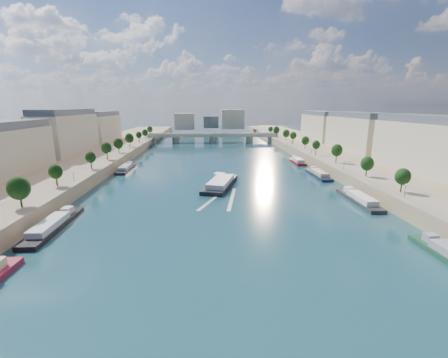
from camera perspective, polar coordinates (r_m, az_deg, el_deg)
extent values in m
plane|color=#0C2836|center=(139.51, -1.08, 0.81)|extent=(700.00, 700.00, 0.00)
cube|color=#9E8460|center=(154.17, -28.91, 1.28)|extent=(44.00, 520.00, 5.00)
cube|color=#9E8460|center=(158.82, 25.87, 1.94)|extent=(44.00, 520.00, 5.00)
cube|color=gray|center=(147.80, -23.78, 2.37)|extent=(14.00, 520.00, 0.10)
cube|color=gray|center=(151.65, 21.00, 2.89)|extent=(14.00, 520.00, 0.10)
cylinder|color=#382B1E|center=(95.67, -34.63, -3.51)|extent=(0.50, 0.50, 3.82)
ellipsoid|color=black|center=(94.81, -34.93, -1.43)|extent=(4.80, 4.80, 5.52)
cylinder|color=#382B1E|center=(116.04, -28.64, -0.07)|extent=(0.50, 0.50, 3.82)
ellipsoid|color=black|center=(115.34, -28.85, 1.66)|extent=(4.80, 4.80, 5.52)
cylinder|color=#382B1E|center=(137.59, -24.49, 2.32)|extent=(0.50, 0.50, 3.82)
ellipsoid|color=black|center=(136.99, -24.64, 3.79)|extent=(4.80, 4.80, 5.52)
cylinder|color=#382B1E|center=(159.83, -21.46, 4.05)|extent=(0.50, 0.50, 3.82)
ellipsoid|color=black|center=(159.32, -21.58, 5.32)|extent=(4.80, 4.80, 5.52)
cylinder|color=#382B1E|center=(182.53, -19.18, 5.34)|extent=(0.50, 0.50, 3.82)
ellipsoid|color=black|center=(182.08, -19.27, 6.46)|extent=(4.80, 4.80, 5.52)
cylinder|color=#382B1E|center=(205.51, -17.39, 6.34)|extent=(0.50, 0.50, 3.82)
ellipsoid|color=black|center=(205.12, -17.46, 7.34)|extent=(4.80, 4.80, 5.52)
cylinder|color=#382B1E|center=(228.71, -15.96, 7.14)|extent=(0.50, 0.50, 3.82)
ellipsoid|color=black|center=(228.36, -16.02, 8.03)|extent=(4.80, 4.80, 5.52)
cylinder|color=#382B1E|center=(252.06, -14.79, 7.78)|extent=(0.50, 0.50, 3.82)
ellipsoid|color=black|center=(251.74, -14.84, 8.60)|extent=(4.80, 4.80, 5.52)
cylinder|color=#382B1E|center=(275.52, -13.82, 8.32)|extent=(0.50, 0.50, 3.82)
ellipsoid|color=black|center=(275.22, -13.86, 9.06)|extent=(4.80, 4.80, 5.52)
cylinder|color=#382B1E|center=(107.58, 30.82, -1.32)|extent=(0.50, 0.50, 3.82)
ellipsoid|color=black|center=(106.82, 31.06, 0.54)|extent=(4.80, 4.80, 5.52)
cylinder|color=#382B1E|center=(127.56, 24.93, 1.46)|extent=(0.50, 0.50, 3.82)
ellipsoid|color=black|center=(126.92, 25.09, 3.04)|extent=(4.80, 4.80, 5.52)
cylinder|color=#382B1E|center=(148.73, 20.67, 3.45)|extent=(0.50, 0.50, 3.82)
ellipsoid|color=black|center=(148.18, 20.78, 4.82)|extent=(4.80, 4.80, 5.52)
cylinder|color=#382B1E|center=(170.65, 17.47, 4.93)|extent=(0.50, 0.50, 3.82)
ellipsoid|color=black|center=(170.17, 17.56, 6.12)|extent=(4.80, 4.80, 5.52)
cylinder|color=#382B1E|center=(193.06, 15.00, 6.06)|extent=(0.50, 0.50, 3.82)
ellipsoid|color=black|center=(192.64, 15.06, 7.12)|extent=(4.80, 4.80, 5.52)
cylinder|color=#382B1E|center=(215.82, 13.04, 6.94)|extent=(0.50, 0.50, 3.82)
ellipsoid|color=black|center=(215.44, 13.09, 7.89)|extent=(4.80, 4.80, 5.52)
cylinder|color=#382B1E|center=(238.82, 11.44, 7.65)|extent=(0.50, 0.50, 3.82)
ellipsoid|color=black|center=(238.48, 11.49, 8.51)|extent=(4.80, 4.80, 5.52)
cylinder|color=#382B1E|center=(262.00, 10.13, 8.23)|extent=(0.50, 0.50, 3.82)
ellipsoid|color=black|center=(261.69, 10.16, 9.02)|extent=(4.80, 4.80, 5.52)
cylinder|color=#382B1E|center=(285.32, 9.03, 8.72)|extent=(0.50, 0.50, 3.82)
ellipsoid|color=black|center=(285.03, 9.05, 9.43)|extent=(4.80, 4.80, 5.52)
cylinder|color=black|center=(118.52, -26.75, 0.45)|extent=(0.14, 0.14, 4.00)
sphere|color=#FFE5B2|center=(118.11, -26.86, 1.44)|extent=(0.36, 0.36, 0.36)
cylinder|color=black|center=(155.29, -21.04, 3.86)|extent=(0.14, 0.14, 4.00)
sphere|color=#FFE5B2|center=(154.98, -21.10, 4.62)|extent=(0.36, 0.36, 0.36)
cylinder|color=black|center=(193.35, -17.51, 5.93)|extent=(0.14, 0.14, 4.00)
sphere|color=#FFE5B2|center=(193.10, -17.56, 6.54)|extent=(0.36, 0.36, 0.36)
cylinder|color=black|center=(232.06, -15.15, 7.30)|extent=(0.14, 0.14, 4.00)
sphere|color=#FFE5B2|center=(231.85, -15.18, 7.82)|extent=(0.36, 0.36, 0.36)
cylinder|color=black|center=(102.19, 31.19, -2.03)|extent=(0.14, 0.14, 4.00)
sphere|color=#FFE5B2|center=(101.71, 31.34, -0.89)|extent=(0.36, 0.36, 0.36)
cylinder|color=black|center=(136.05, 21.87, 2.49)|extent=(0.14, 0.14, 4.00)
sphere|color=#FFE5B2|center=(135.69, 21.95, 3.36)|extent=(0.36, 0.36, 0.36)
cylinder|color=black|center=(172.56, 16.35, 5.13)|extent=(0.14, 0.14, 4.00)
sphere|color=#FFE5B2|center=(172.28, 16.39, 5.82)|extent=(0.36, 0.36, 0.36)
cylinder|color=black|center=(210.35, 12.75, 6.81)|extent=(0.14, 0.14, 4.00)
sphere|color=#FFE5B2|center=(210.12, 12.78, 7.38)|extent=(0.36, 0.36, 0.36)
cylinder|color=black|center=(248.83, 10.25, 7.96)|extent=(0.14, 0.14, 4.00)
sphere|color=#FFE5B2|center=(248.63, 10.27, 8.45)|extent=(0.36, 0.36, 0.36)
cube|color=beige|center=(194.77, -27.71, 7.42)|extent=(16.00, 52.00, 20.00)
cube|color=#474C54|center=(194.14, -28.10, 10.81)|extent=(14.72, 50.44, 3.20)
cube|color=beige|center=(248.62, -22.28, 9.02)|extent=(16.00, 52.00, 20.00)
cube|color=#474C54|center=(248.13, -22.53, 11.68)|extent=(14.72, 50.44, 3.20)
cube|color=beige|center=(150.01, 33.84, 5.22)|extent=(16.00, 52.00, 20.00)
cube|color=#474C54|center=(149.19, 34.44, 9.61)|extent=(14.72, 50.44, 3.20)
cube|color=beige|center=(199.13, 23.90, 7.92)|extent=(16.00, 52.00, 20.00)
cube|color=#474C54|center=(198.52, 24.23, 11.25)|extent=(14.72, 50.44, 3.20)
cube|color=beige|center=(252.06, 17.95, 9.42)|extent=(16.00, 52.00, 20.00)
cube|color=#474C54|center=(251.57, 18.15, 12.05)|extent=(14.72, 50.44, 3.20)
cube|color=beige|center=(347.18, -7.49, 10.82)|extent=(22.00, 18.00, 18.00)
cube|color=beige|center=(357.45, 1.62, 11.33)|extent=(26.00, 20.00, 22.00)
cube|color=#474C54|center=(371.39, -2.50, 10.80)|extent=(18.00, 16.00, 14.00)
cube|color=#C1B79E|center=(262.76, -2.15, 8.30)|extent=(112.00, 11.00, 2.20)
cube|color=#C1B79E|center=(257.64, -2.13, 8.52)|extent=(112.00, 0.80, 0.90)
cube|color=#C1B79E|center=(267.60, -2.17, 8.72)|extent=(112.00, 0.80, 0.90)
cylinder|color=#C1B79E|center=(264.47, -9.15, 7.36)|extent=(6.40, 6.40, 5.00)
cylinder|color=#C1B79E|center=(263.14, -2.14, 7.49)|extent=(6.40, 6.40, 5.00)
cylinder|color=#C1B79E|center=(265.69, 4.84, 7.51)|extent=(6.40, 6.40, 5.00)
cube|color=#C1B79E|center=(267.25, -13.45, 7.23)|extent=(6.00, 12.00, 5.00)
cube|color=#C1B79E|center=(269.21, 9.09, 7.47)|extent=(6.00, 12.00, 5.00)
cube|color=black|center=(120.01, -0.70, -1.12)|extent=(16.31, 30.73, 2.11)
cube|color=silver|center=(117.22, -0.65, -0.47)|extent=(11.98, 20.38, 1.90)
cube|color=silver|center=(128.13, -0.88, 0.75)|extent=(5.04, 4.58, 1.80)
cube|color=silver|center=(103.71, -2.05, -3.79)|extent=(11.31, 24.39, 0.04)
cube|color=silver|center=(104.03, 1.49, -3.73)|extent=(5.30, 25.86, 0.04)
cube|color=black|center=(91.31, -29.60, -7.97)|extent=(5.00, 26.72, 1.80)
cube|color=silver|center=(88.97, -30.32, -7.43)|extent=(4.10, 14.70, 1.60)
cube|color=silver|center=(97.51, -27.69, -5.30)|extent=(2.50, 3.21, 1.80)
cube|color=black|center=(157.22, -18.09, 1.72)|extent=(5.00, 23.68, 1.80)
cube|color=#96969E|center=(155.10, -18.31, 2.19)|extent=(4.10, 13.02, 1.60)
cube|color=#96969E|center=(163.63, -17.52, 2.86)|extent=(2.50, 2.84, 1.80)
cube|color=gray|center=(83.85, 34.66, -9.19)|extent=(2.50, 2.31, 1.80)
cube|color=#2A2A2C|center=(110.42, 24.23, -3.79)|extent=(5.00, 24.92, 1.80)
cube|color=silver|center=(108.27, 24.79, -3.24)|extent=(4.10, 13.70, 1.60)
cube|color=silver|center=(116.33, 22.66, -1.85)|extent=(2.50, 2.99, 1.80)
cube|color=#161C31|center=(143.31, 17.50, 0.64)|extent=(5.00, 22.84, 1.80)
cube|color=#BEAC8E|center=(141.29, 17.81, 1.14)|extent=(4.10, 12.56, 1.60)
cube|color=#BEAC8E|center=(149.21, 16.64, 1.91)|extent=(2.50, 2.74, 1.80)
cube|color=maroon|center=(173.49, 13.78, 3.09)|extent=(5.00, 18.77, 1.80)
cube|color=silver|center=(171.78, 13.95, 3.55)|extent=(4.10, 10.33, 1.60)
cube|color=silver|center=(178.49, 13.29, 4.00)|extent=(2.50, 2.25, 1.80)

